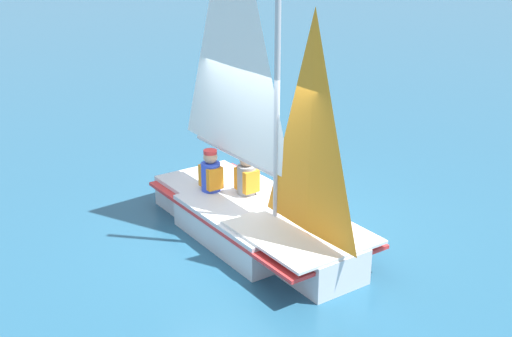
# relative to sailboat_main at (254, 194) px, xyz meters

# --- Properties ---
(ground_plane) EXTENTS (260.00, 260.00, 0.00)m
(ground_plane) POSITION_rel_sailboat_main_xyz_m (-0.02, 0.05, -0.68)
(ground_plane) COLOR #235675
(sailboat_main) EXTENTS (2.91, 4.20, 5.16)m
(sailboat_main) POSITION_rel_sailboat_main_xyz_m (0.00, 0.00, 0.00)
(sailboat_main) COLOR silver
(sailboat_main) RESTS_ON ground_plane
(sailor_helm) EXTENTS (0.39, 0.41, 1.16)m
(sailor_helm) POSITION_rel_sailboat_main_xyz_m (0.00, -0.47, -0.05)
(sailor_helm) COLOR black
(sailor_helm) RESTS_ON ground_plane
(sailor_crew) EXTENTS (0.39, 0.41, 1.16)m
(sailor_crew) POSITION_rel_sailboat_main_xyz_m (0.52, -0.73, -0.05)
(sailor_crew) COLOR black
(sailor_crew) RESTS_ON ground_plane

